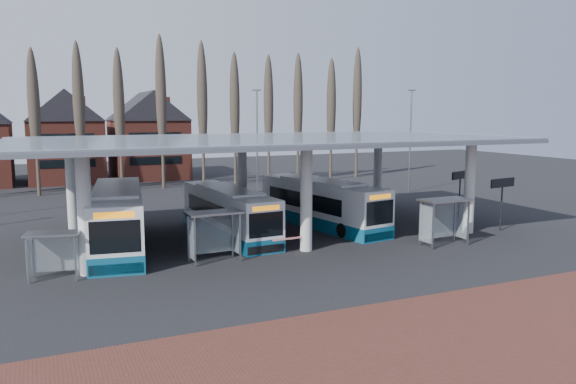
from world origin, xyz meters
name	(u,v)px	position (x,y,z in m)	size (l,w,h in m)	color
ground	(326,261)	(0.00, 0.00, 0.00)	(140.00, 140.00, 0.00)	black
brick_strip	(488,343)	(0.00, -12.00, 0.01)	(70.00, 10.00, 0.03)	#572B22
station_canopy	(270,147)	(0.00, 8.00, 5.68)	(32.00, 16.00, 6.34)	silver
poplar_row	(180,104)	(0.00, 33.00, 8.78)	(45.10, 1.10, 14.50)	#473D33
townhouse_row	(19,130)	(-15.75, 44.00, 5.94)	(36.80, 10.30, 12.25)	brown
lamp_post_b	(257,139)	(6.00, 26.00, 5.34)	(0.80, 0.16, 10.17)	slate
lamp_post_c	(410,139)	(20.00, 20.00, 5.34)	(0.80, 0.16, 10.17)	slate
bus_0	(118,219)	(-9.80, 7.95, 1.69)	(4.58, 13.15, 3.58)	silver
bus_1	(228,213)	(-2.87, 8.13, 1.48)	(3.13, 11.40, 3.13)	silver
bus_2	(321,204)	(4.07, 8.53, 1.56)	(4.54, 12.15, 3.30)	silver
shelter_0	(53,245)	(-13.49, 2.38, 1.67)	(2.68, 1.74, 2.30)	gray
shelter_1	(213,225)	(-5.55, 2.49, 1.97)	(2.98, 1.58, 2.71)	gray
shelter_2	(443,211)	(8.14, 0.41, 2.06)	(3.06, 1.54, 2.83)	gray
info_sign_0	(502,187)	(14.53, 2.16, 2.99)	(2.38, 0.53, 3.56)	black
info_sign_1	(460,179)	(15.16, 7.03, 2.99)	(2.28, 0.99, 3.56)	black
barrier	(287,240)	(-1.22, 2.42, 0.76)	(1.95, 0.61, 0.98)	black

